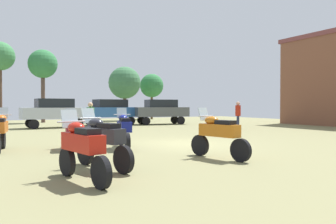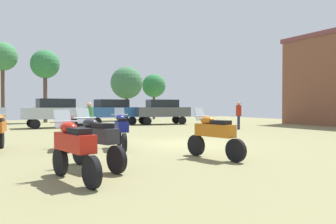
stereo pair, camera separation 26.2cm
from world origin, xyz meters
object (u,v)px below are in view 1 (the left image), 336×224
at_px(car_3, 110,110).
at_px(tree_2, 0,57).
at_px(motorcycle_8, 218,134).
at_px(tree_5, 152,86).
at_px(motorcycle_3, 124,129).
at_px(person_1, 90,118).
at_px(car_4, 54,111).
at_px(car_1, 161,110).
at_px(motorcycle_5, 1,130).
at_px(person_2, 238,113).
at_px(motorcycle_7, 102,139).
at_px(tree_4, 125,83).
at_px(motorcycle_2, 82,147).
at_px(tree_6, 43,65).
at_px(motorcycle_1, 71,129).

relative_size(car_3, tree_2, 0.64).
bearing_deg(motorcycle_8, tree_5, 55.96).
bearing_deg(motorcycle_3, motorcycle_8, -51.28).
height_order(car_3, tree_2, tree_2).
bearing_deg(person_1, car_3, 36.74).
bearing_deg(car_4, car_1, -92.02).
distance_m(motorcycle_5, person_2, 14.30).
relative_size(motorcycle_5, tree_2, 0.31).
distance_m(motorcycle_7, person_2, 14.54).
height_order(tree_4, tree_5, tree_4).
distance_m(motorcycle_5, car_3, 14.94).
relative_size(motorcycle_2, person_1, 1.26).
height_order(motorcycle_2, car_3, car_3).
relative_size(motorcycle_7, car_3, 0.50).
xyz_separation_m(car_1, tree_4, (-0.15, 7.62, 2.63)).
relative_size(motorcycle_7, motorcycle_8, 1.03).
distance_m(motorcycle_7, tree_5, 28.76).
xyz_separation_m(tree_2, tree_6, (3.41, -0.28, -0.49)).
relative_size(person_2, tree_2, 0.26).
bearing_deg(motorcycle_7, tree_5, 45.28).
height_order(motorcycle_2, person_1, person_1).
xyz_separation_m(motorcycle_3, tree_6, (0.21, 20.24, 4.42)).
bearing_deg(person_1, car_1, 17.98).
distance_m(motorcycle_2, motorcycle_7, 1.38).
height_order(motorcycle_2, motorcycle_8, motorcycle_8).
relative_size(car_3, tree_4, 0.81).
bearing_deg(tree_4, motorcycle_2, -113.29).
bearing_deg(motorcycle_7, tree_4, 51.11).
height_order(motorcycle_1, tree_5, tree_5).
bearing_deg(person_1, motorcycle_5, 179.08).
distance_m(motorcycle_3, motorcycle_8, 3.75).
relative_size(car_4, tree_5, 0.88).
xyz_separation_m(car_3, tree_6, (-4.08, 6.30, 3.97)).
xyz_separation_m(motorcycle_8, car_3, (2.69, 17.33, 0.44)).
bearing_deg(tree_6, motorcycle_8, -86.63).
distance_m(motorcycle_2, tree_6, 25.19).
bearing_deg(motorcycle_3, motorcycle_2, -107.40).
bearing_deg(car_3, tree_4, -34.63).
xyz_separation_m(car_1, tree_6, (-7.98, 7.46, 3.97)).
xyz_separation_m(car_1, tree_5, (3.62, 9.09, 2.52)).
bearing_deg(motorcycle_8, tree_6, 81.34).
xyz_separation_m(motorcycle_1, person_1, (1.46, 2.73, 0.28)).
xyz_separation_m(person_2, tree_6, (-9.66, 14.90, 4.09)).
distance_m(motorcycle_2, motorcycle_3, 5.13).
bearing_deg(person_1, tree_2, 69.94).
height_order(car_4, tree_5, tree_5).
distance_m(motorcycle_3, person_1, 3.47).
bearing_deg(person_2, person_1, 152.10).
relative_size(car_3, tree_6, 0.68).
bearing_deg(motorcycle_7, car_3, 54.17).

